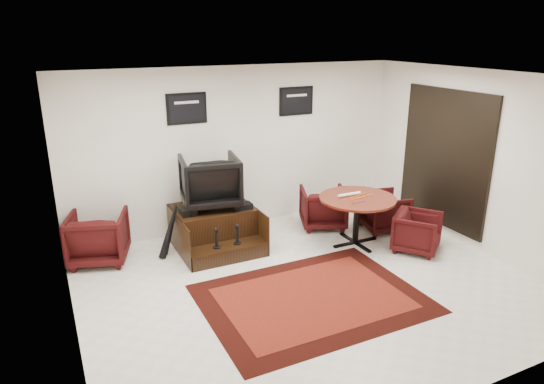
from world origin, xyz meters
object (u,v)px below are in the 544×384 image
Objects in this scene: shine_chair at (210,179)px; meeting_table at (357,203)px; table_chair_window at (384,209)px; armchair_side at (98,235)px; table_chair_corner at (417,230)px; shine_podium at (215,229)px; table_chair_back at (323,206)px.

meeting_table is (2.11, -1.06, -0.39)m from shine_chair.
shine_chair is at bearing 85.19° from table_chair_window.
table_chair_corner is (4.58, -1.82, -0.08)m from armchair_side.
table_chair_window reaches higher than shine_podium.
shine_chair is 3.09m from table_chair_window.
table_chair_window is (0.80, 0.29, -0.34)m from meeting_table.
armchair_side reaches higher than meeting_table.
shine_podium is 1.78m from armchair_side.
shine_podium is 1.53× the size of armchair_side.
shine_podium is 0.82m from shine_chair.
shine_chair is 2.14m from table_chair_back.
table_chair_back is at bearing -175.74° from shine_chair.
meeting_table is at bearing -23.63° from shine_podium.
meeting_table reaches higher than table_chair_window.
table_chair_back is at bearing -166.64° from armchair_side.
table_chair_window is 1.06× the size of table_chair_corner.
meeting_table is at bearing 117.96° from table_chair_back.
table_chair_window is 0.94m from table_chair_corner.
armchair_side is 1.22× the size of table_chair_corner.
shine_chair reaches higher than armchair_side.
shine_chair reaches higher than shine_podium.
armchair_side reaches higher than table_chair_corner.
armchair_side is 4.05m from meeting_table.
table_chair_window is at bearing -12.19° from shine_podium.
shine_chair is at bearing 153.34° from meeting_table.
meeting_table is 1.78× the size of table_chair_corner.
table_chair_window reaches higher than table_chair_corner.
armchair_side is at bearing 5.52° from shine_chair.
shine_chair is 0.74× the size of meeting_table.
armchair_side is 0.69× the size of meeting_table.
armchair_side is 4.74m from table_chair_window.
shine_chair is 1.17× the size of table_chair_back.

